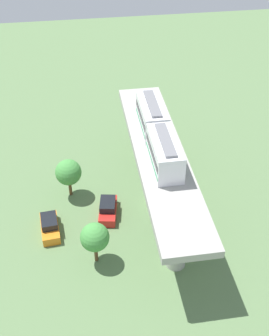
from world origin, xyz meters
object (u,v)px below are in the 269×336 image
train (158,133)px  tree_near_viaduct (68,172)px  parked_car_orange (50,226)px  parked_car_red (108,209)px  tree_mid_lot (95,237)px

train → tree_near_viaduct: 11.22m
parked_car_orange → parked_car_red: same height
parked_car_orange → tree_near_viaduct: tree_near_viaduct is taller
parked_car_red → tree_mid_lot: 7.02m
parked_car_orange → tree_mid_lot: size_ratio=0.92×
parked_car_orange → parked_car_red: size_ratio=0.98×
tree_mid_lot → tree_near_viaduct: bearing=101.9°
train → tree_mid_lot: 12.73m
parked_car_orange → tree_near_viaduct: (2.37, 5.55, 2.55)m
train → parked_car_orange: (-12.16, -4.07, -7.83)m
parked_car_red → tree_mid_lot: tree_mid_lot is taller
parked_car_red → tree_mid_lot: size_ratio=0.94×
parked_car_orange → tree_mid_lot: bearing=-50.7°
train → parked_car_orange: train is taller
parked_car_orange → parked_car_red: (6.33, 1.67, 0.00)m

